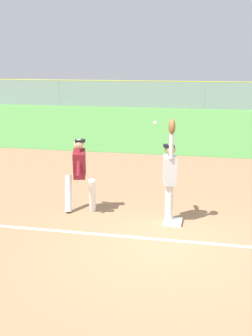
% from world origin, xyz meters
% --- Properties ---
extents(ground_plane, '(71.73, 71.73, 0.00)m').
position_xyz_m(ground_plane, '(0.00, 0.00, 0.00)').
color(ground_plane, '#A37A54').
extents(outfield_grass, '(42.62, 15.18, 0.01)m').
position_xyz_m(outfield_grass, '(0.00, 15.54, 0.01)').
color(outfield_grass, '#549342').
rests_on(outfield_grass, ground_plane).
extents(first_base, '(0.38, 0.38, 0.08)m').
position_xyz_m(first_base, '(0.07, 1.24, 0.04)').
color(first_base, white).
rests_on(first_base, ground_plane).
extents(fielder, '(0.35, 0.89, 2.28)m').
position_xyz_m(fielder, '(-0.04, 1.36, 1.12)').
color(fielder, silver).
rests_on(fielder, ground_plane).
extents(runner, '(0.83, 0.84, 1.72)m').
position_xyz_m(runner, '(-2.10, 1.53, 1.00)').
color(runner, white).
rests_on(runner, ground_plane).
extents(baseball, '(0.07, 0.07, 0.07)m').
position_xyz_m(baseball, '(-0.39, 1.51, 2.14)').
color(baseball, white).
extents(outfield_fence, '(42.70, 0.08, 1.90)m').
position_xyz_m(outfield_fence, '(0.00, 23.13, 0.95)').
color(outfield_fence, '#93999E').
rests_on(outfield_fence, ground_plane).
extents(parked_car_red, '(4.47, 2.25, 1.25)m').
position_xyz_m(parked_car_red, '(-5.29, 25.56, 0.67)').
color(parked_car_red, '#B21E1E').
rests_on(parked_car_red, ground_plane).
extents(parked_car_black, '(4.57, 2.46, 1.25)m').
position_xyz_m(parked_car_black, '(-1.07, 26.31, 0.67)').
color(parked_car_black, black).
rests_on(parked_car_black, ground_plane).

